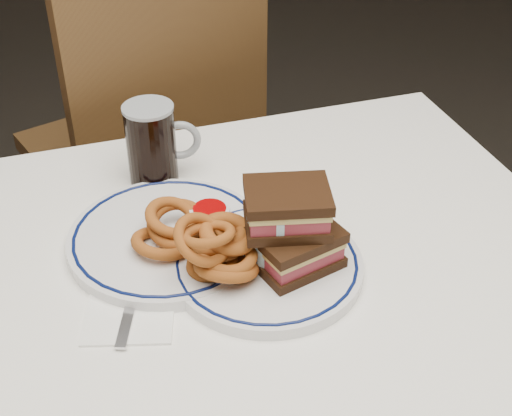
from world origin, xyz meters
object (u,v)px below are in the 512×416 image
object	(u,v)px
chair_far	(151,141)
beer_mug	(153,143)
reuben_sandwich	(292,228)
far_plate	(168,238)
main_plate	(267,265)

from	to	relation	value
chair_far	beer_mug	xyz separation A→B (m)	(-0.06, -0.47, 0.27)
chair_far	reuben_sandwich	distance (m)	0.81
beer_mug	far_plate	bearing A→B (deg)	-95.87
far_plate	main_plate	bearing A→B (deg)	-40.21
chair_far	far_plate	xyz separation A→B (m)	(-0.08, -0.65, 0.21)
main_plate	reuben_sandwich	size ratio (longest dim) A/B	1.92
beer_mug	far_plate	world-z (taller)	beer_mug
reuben_sandwich	beer_mug	world-z (taller)	beer_mug
chair_far	reuben_sandwich	bearing A→B (deg)	-84.80
reuben_sandwich	far_plate	xyz separation A→B (m)	(-0.15, 0.11, -0.06)
chair_far	reuben_sandwich	world-z (taller)	chair_far
reuben_sandwich	far_plate	distance (m)	0.20
main_plate	reuben_sandwich	xyz separation A→B (m)	(0.03, -0.01, 0.07)
chair_far	reuben_sandwich	size ratio (longest dim) A/B	7.16
reuben_sandwich	far_plate	size ratio (longest dim) A/B	0.48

